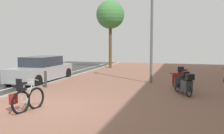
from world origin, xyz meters
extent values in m
cube|color=#8F614E|center=(4.80, 0.00, -0.03)|extent=(14.40, 40.00, 0.05)
torus|color=black|center=(-0.38, -0.84, 0.34)|extent=(0.21, 0.75, 0.75)
torus|color=black|center=(-0.25, -0.19, 0.34)|extent=(0.21, 0.75, 0.75)
cylinder|color=#AFB3B4|center=(-0.30, -0.45, 0.61)|extent=(0.10, 0.33, 0.66)
cylinder|color=#AFB3B4|center=(-0.34, -0.65, 0.58)|extent=(0.06, 0.15, 0.60)
cylinder|color=#AFB3B4|center=(-0.31, -0.50, 0.91)|extent=(0.11, 0.40, 0.09)
cylinder|color=#AFB3B4|center=(-0.35, -0.72, 0.31)|extent=(0.08, 0.26, 0.08)
cylinder|color=#AFB3B4|center=(-0.36, -0.77, 0.61)|extent=(0.06, 0.17, 0.55)
cylinder|color=#AFB3B4|center=(-0.26, -0.25, 0.64)|extent=(0.06, 0.15, 0.60)
cube|color=black|center=(-0.35, -0.70, 0.92)|extent=(0.13, 0.23, 0.06)
cylinder|color=#ADADB2|center=(-0.27, -0.31, 0.98)|extent=(0.48, 0.11, 0.02)
cube|color=black|center=(-0.37, -0.79, 0.75)|extent=(0.24, 0.27, 0.10)
cube|color=black|center=(-0.38, -0.89, 0.93)|extent=(0.21, 0.10, 0.32)
cube|color=#A4201D|center=(-0.74, -0.72, 0.41)|extent=(0.15, 0.29, 0.34)
cylinder|color=black|center=(-0.43, -0.64, 0.14)|extent=(0.21, 0.06, 0.30)
torus|color=black|center=(4.55, 4.24, 0.22)|extent=(0.24, 0.46, 0.48)
torus|color=black|center=(4.07, 5.33, 0.22)|extent=(0.24, 0.46, 0.48)
cube|color=#B01C21|center=(4.31, 4.78, 0.20)|extent=(0.53, 0.72, 0.08)
cube|color=#B01C21|center=(4.46, 4.44, 0.40)|extent=(0.49, 0.60, 0.42)
cube|color=black|center=(4.46, 4.44, 0.64)|extent=(0.43, 0.54, 0.06)
cylinder|color=#B01C21|center=(4.08, 5.31, 0.46)|extent=(0.11, 0.14, 0.48)
cube|color=#B01C21|center=(4.11, 5.24, 0.43)|extent=(0.33, 0.20, 0.48)
cylinder|color=black|center=(4.09, 5.28, 0.69)|extent=(0.49, 0.24, 0.03)
cube|color=black|center=(4.57, 4.19, 0.79)|extent=(0.37, 0.37, 0.24)
torus|color=black|center=(4.71, 3.07, 0.21)|extent=(0.24, 0.45, 0.47)
torus|color=black|center=(4.22, 4.11, 0.21)|extent=(0.24, 0.45, 0.47)
cube|color=#313B43|center=(4.47, 3.59, 0.19)|extent=(0.53, 0.71, 0.08)
cube|color=#313B43|center=(4.62, 3.26, 0.42)|extent=(0.49, 0.59, 0.46)
cube|color=black|center=(4.62, 3.26, 0.68)|extent=(0.43, 0.53, 0.06)
cylinder|color=#313B43|center=(4.23, 4.09, 0.45)|extent=(0.11, 0.14, 0.47)
cube|color=#313B43|center=(4.26, 4.02, 0.42)|extent=(0.32, 0.21, 0.47)
cylinder|color=black|center=(4.24, 4.07, 0.68)|extent=(0.48, 0.25, 0.03)
cube|color=black|center=(4.74, 3.02, 0.83)|extent=(0.37, 0.37, 0.24)
torus|color=black|center=(4.36, 6.11, 0.22)|extent=(0.12, 0.49, 0.49)
torus|color=black|center=(4.55, 7.37, 0.22)|extent=(0.12, 0.49, 0.49)
cube|color=#B32321|center=(4.45, 6.74, 0.20)|extent=(0.39, 0.75, 0.08)
cube|color=#B32321|center=(4.39, 6.34, 0.43)|extent=(0.38, 0.60, 0.46)
cube|color=black|center=(4.39, 6.34, 0.69)|extent=(0.33, 0.54, 0.06)
cylinder|color=#B32321|center=(4.55, 7.35, 0.47)|extent=(0.09, 0.13, 0.49)
cube|color=#B32321|center=(4.54, 7.27, 0.44)|extent=(0.33, 0.13, 0.49)
cylinder|color=black|center=(4.54, 7.32, 0.71)|extent=(0.52, 0.11, 0.03)
cube|color=black|center=(4.35, 6.06, 0.84)|extent=(0.32, 0.32, 0.24)
cube|color=#A1A5A8|center=(-3.33, 5.09, 0.53)|extent=(1.78, 4.44, 0.72)
cube|color=#282D38|center=(-3.33, 5.22, 1.15)|extent=(1.50, 2.31, 0.54)
cylinder|color=black|center=(-4.18, 6.79, 0.31)|extent=(0.20, 0.62, 0.62)
cylinder|color=black|center=(-2.48, 6.79, 0.31)|extent=(0.20, 0.62, 0.62)
cylinder|color=black|center=(-4.18, 3.39, 0.31)|extent=(0.20, 0.62, 0.62)
cylinder|color=black|center=(-2.48, 3.39, 0.31)|extent=(0.20, 0.62, 0.62)
cylinder|color=slate|center=(2.77, 6.31, 3.13)|extent=(0.14, 0.14, 6.27)
cylinder|color=brown|center=(-1.75, 13.81, 1.90)|extent=(0.26, 0.26, 3.79)
sphere|color=#458843|center=(-1.75, 13.81, 4.65)|extent=(2.45, 2.45, 2.45)
cylinder|color=#38383D|center=(-2.05, 3.45, 0.41)|extent=(0.12, 0.12, 0.81)
camera|label=1|loc=(4.47, -7.46, 2.18)|focal=40.38mm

